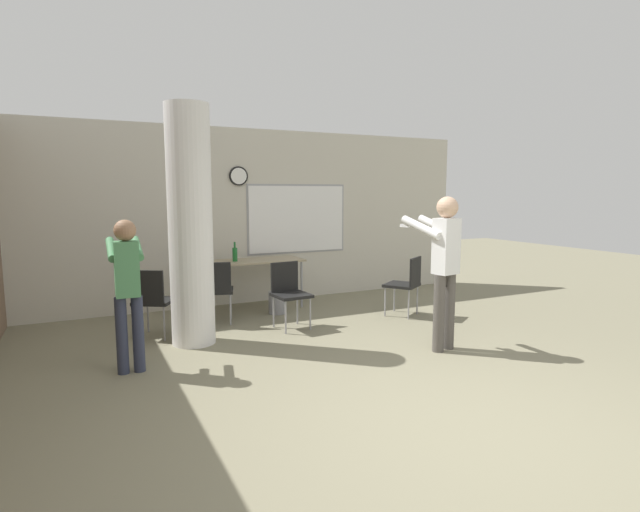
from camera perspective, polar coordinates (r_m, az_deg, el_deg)
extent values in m
plane|color=gray|center=(4.13, 15.93, -18.79)|extent=(24.00, 24.00, 0.00)
cube|color=beige|center=(8.20, -8.13, 4.46)|extent=(8.00, 0.12, 2.80)
cylinder|color=black|center=(8.06, -9.30, 9.01)|extent=(0.30, 0.03, 0.30)
cylinder|color=white|center=(8.05, -9.26, 9.01)|extent=(0.26, 0.01, 0.25)
cube|color=#99999E|center=(8.43, -2.62, 4.26)|extent=(1.77, 0.01, 1.16)
cube|color=white|center=(8.42, -2.60, 4.26)|extent=(1.71, 0.02, 1.10)
cylinder|color=white|center=(6.01, -14.59, 3.28)|extent=(0.51, 0.51, 2.80)
cube|color=tan|center=(7.72, -8.37, -0.61)|extent=(1.73, 0.63, 0.03)
cylinder|color=gray|center=(7.33, -13.71, -4.17)|extent=(0.04, 0.04, 0.73)
cylinder|color=gray|center=(7.83, -2.12, -3.24)|extent=(0.04, 0.04, 0.73)
cylinder|color=gray|center=(7.83, -14.53, -3.48)|extent=(0.04, 0.04, 0.73)
cylinder|color=gray|center=(8.29, -3.56, -2.66)|extent=(0.04, 0.04, 0.73)
cylinder|color=#1E6B2D|center=(7.63, -9.70, 0.16)|extent=(0.07, 0.07, 0.21)
cylinder|color=#1E6B2D|center=(7.61, -9.72, 1.26)|extent=(0.03, 0.03, 0.09)
cylinder|color=gray|center=(7.48, -4.94, -5.33)|extent=(0.25, 0.25, 0.33)
cube|color=black|center=(6.59, -3.26, -4.51)|extent=(0.47, 0.47, 0.04)
cube|color=black|center=(6.73, -4.08, -2.36)|extent=(0.40, 0.06, 0.40)
cylinder|color=#99999E|center=(6.41, -3.95, -7.01)|extent=(0.02, 0.02, 0.43)
cylinder|color=#99999E|center=(6.57, -1.12, -6.63)|extent=(0.02, 0.02, 0.43)
cylinder|color=#99999E|center=(6.72, -5.33, -6.34)|extent=(0.02, 0.02, 0.43)
cylinder|color=#99999E|center=(6.88, -2.60, -6.00)|extent=(0.02, 0.02, 0.43)
cube|color=black|center=(7.39, 9.31, -3.29)|extent=(0.61, 0.61, 0.04)
cube|color=black|center=(7.29, 10.85, -1.73)|extent=(0.35, 0.24, 0.40)
cylinder|color=#99999E|center=(7.67, 8.50, -4.68)|extent=(0.02, 0.02, 0.43)
cylinder|color=#99999E|center=(7.34, 7.45, -5.20)|extent=(0.02, 0.02, 0.43)
cylinder|color=#99999E|center=(7.54, 11.05, -4.94)|extent=(0.02, 0.02, 0.43)
cylinder|color=#99999E|center=(7.21, 10.09, -5.48)|extent=(0.02, 0.02, 0.43)
cube|color=black|center=(7.04, -11.70, -3.88)|extent=(0.55, 0.55, 0.04)
cube|color=black|center=(6.80, -11.81, -2.39)|extent=(0.39, 0.14, 0.40)
cylinder|color=#99999E|center=(7.26, -10.17, -5.40)|extent=(0.02, 0.02, 0.43)
cylinder|color=#99999E|center=(7.27, -13.02, -5.45)|extent=(0.02, 0.02, 0.43)
cylinder|color=#99999E|center=(6.91, -10.20, -6.05)|extent=(0.02, 0.02, 0.43)
cylinder|color=#99999E|center=(6.92, -13.20, -6.10)|extent=(0.02, 0.02, 0.43)
cube|color=black|center=(6.57, -18.34, -4.91)|extent=(0.60, 0.60, 0.04)
cube|color=black|center=(6.34, -19.13, -3.35)|extent=(0.36, 0.23, 0.40)
cylinder|color=#99999E|center=(6.71, -16.24, -6.62)|extent=(0.02, 0.02, 0.43)
cylinder|color=#99999E|center=(6.85, -19.08, -6.46)|extent=(0.02, 0.02, 0.43)
cylinder|color=#99999E|center=(6.39, -17.38, -7.37)|extent=(0.02, 0.02, 0.43)
cylinder|color=#99999E|center=(6.53, -20.34, -7.19)|extent=(0.02, 0.02, 0.43)
cylinder|color=#2D3347|center=(5.37, -20.06, -8.36)|extent=(0.11, 0.11, 0.78)
cylinder|color=#2D3347|center=(5.36, -21.71, -8.46)|extent=(0.11, 0.11, 0.78)
cube|color=#4C8C59|center=(5.23, -21.21, -1.40)|extent=(0.23, 0.18, 0.55)
sphere|color=#997051|center=(5.19, -21.40, 2.75)|extent=(0.21, 0.21, 0.21)
cylinder|color=#4C8C59|center=(5.44, -20.16, 0.85)|extent=(0.09, 0.49, 0.22)
cylinder|color=#4C8C59|center=(5.42, -22.77, 0.71)|extent=(0.09, 0.49, 0.22)
cylinder|color=#514C47|center=(5.94, 14.53, -6.11)|extent=(0.13, 0.13, 0.88)
cylinder|color=#514C47|center=(5.81, 13.44, -6.39)|extent=(0.13, 0.13, 0.88)
cube|color=white|center=(5.75, 14.22, 1.10)|extent=(0.29, 0.25, 0.63)
sphere|color=#D8AD8C|center=(5.72, 14.36, 5.42)|extent=(0.24, 0.24, 0.24)
cylinder|color=white|center=(6.00, 13.28, 3.33)|extent=(0.19, 0.56, 0.25)
cylinder|color=white|center=(5.79, 11.47, 3.23)|extent=(0.19, 0.56, 0.25)
cube|color=white|center=(5.95, 9.67, 3.44)|extent=(0.06, 0.13, 0.04)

